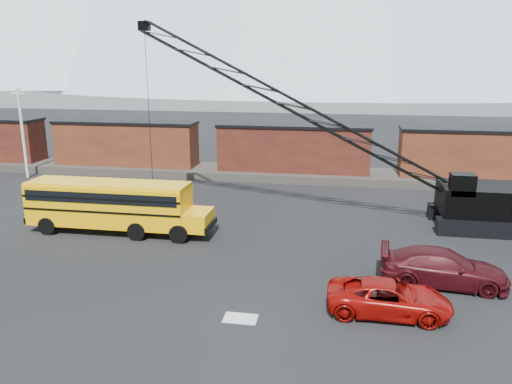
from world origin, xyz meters
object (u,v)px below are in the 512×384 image
(red_pickup, at_px, (389,298))
(maroon_suv, at_px, (443,268))
(crawler_crane, at_px, (315,117))
(school_bus, at_px, (115,204))

(red_pickup, distance_m, maroon_suv, 4.37)
(maroon_suv, bearing_deg, crawler_crane, 41.70)
(school_bus, distance_m, crawler_crane, 13.73)
(maroon_suv, height_order, crawler_crane, crawler_crane)
(maroon_suv, distance_m, crawler_crane, 12.84)
(school_bus, height_order, red_pickup, school_bus)
(red_pickup, distance_m, crawler_crane, 14.46)
(school_bus, bearing_deg, red_pickup, -25.93)
(maroon_suv, bearing_deg, red_pickup, 145.44)
(school_bus, xyz_separation_m, crawler_crane, (11.85, 4.71, 5.09))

